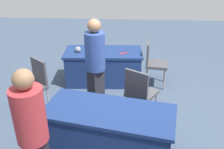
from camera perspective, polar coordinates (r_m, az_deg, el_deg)
The scene contains 11 objects.
ground_plane at distance 4.42m, azimuth 2.50°, elevation -10.46°, with size 14.40×14.40×0.00m, color #3D4C60.
table_foreground at distance 5.51m, azimuth -1.96°, elevation 1.84°, with size 1.69×0.86×0.72m.
table_mid_right at distance 3.62m, azimuth -0.70°, elevation -12.84°, with size 1.89×1.11×0.72m.
chair_tucked_left at distance 4.17m, azimuth 6.34°, elevation -3.79°, with size 0.61×0.61×0.98m.
chair_tucked_right at distance 4.67m, azimuth -17.30°, elevation -1.76°, with size 0.62×0.62×0.95m.
chair_aisle at distance 5.36m, azimuth 9.42°, elevation 3.06°, with size 0.49×0.49×0.97m.
person_presenter at distance 4.26m, azimuth -3.83°, elevation 2.73°, with size 0.47×0.47×1.69m.
person_attendee_standing at distance 2.89m, azimuth -17.75°, elevation -12.08°, with size 0.46×0.46×1.64m.
laptop_silver at distance 5.51m, azimuth -4.02°, elevation 6.24°, with size 0.34×0.32×0.21m.
yarn_ball at distance 5.35m, azimuth -7.77°, elevation 5.69°, with size 0.12×0.12×0.12m, color gray.
scissors_red at distance 5.26m, azimuth 2.61°, elevation 4.87°, with size 0.18×0.04×0.01m, color red.
Camera 1 is at (-0.04, 3.54, 2.65)m, focal length 40.10 mm.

